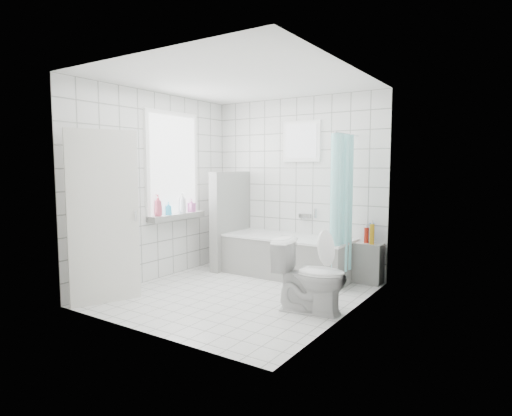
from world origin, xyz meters
The scene contains 19 objects.
ground centered at (0.00, 0.00, 0.00)m, with size 3.00×3.00×0.00m, color white.
ceiling centered at (0.00, 0.00, 2.60)m, with size 3.00×3.00×0.00m, color white.
wall_back centered at (0.00, 1.50, 1.30)m, with size 2.80×0.02×2.60m, color white.
wall_front centered at (0.00, -1.50, 1.30)m, with size 2.80×0.02×2.60m, color white.
wall_left centered at (-1.40, 0.00, 1.30)m, with size 0.02×3.00×2.60m, color white.
wall_right centered at (1.40, 0.00, 1.30)m, with size 0.02×3.00×2.60m, color white.
window_left centered at (-1.35, 0.30, 1.60)m, with size 0.01×0.90×1.40m, color white.
window_back centered at (0.10, 1.46, 1.95)m, with size 0.50×0.01×0.50m, color white.
window_sill centered at (-1.31, 0.30, 0.86)m, with size 0.18×1.02×0.08m, color white.
door centered at (-1.09, -1.11, 1.00)m, with size 0.04×0.80×2.00m, color silver.
bathtub centered at (0.08, 1.12, 0.29)m, with size 1.87×0.77×0.58m.
partition_wall centered at (-0.92, 1.07, 0.75)m, with size 0.15×0.85×1.50m, color white.
tiled_ledge centered at (1.17, 1.38, 0.28)m, with size 0.40×0.24×0.55m, color white.
toilet centered at (1.03, -0.09, 0.40)m, with size 0.45×0.78×0.80m, color white.
curtain_rod centered at (0.95, 1.10, 2.00)m, with size 0.02×0.02×0.80m, color silver.
shower_curtain centered at (0.95, 0.97, 1.10)m, with size 0.14×0.48×1.78m, color #54F9F1, non-canonical shape.
tub_faucet centered at (0.18, 1.46, 0.85)m, with size 0.18×0.06×0.06m, color silver.
sill_bottles centered at (-1.30, 0.23, 1.04)m, with size 0.14×0.80×0.30m.
ledge_bottles centered at (1.20, 1.37, 0.68)m, with size 0.16×0.16×0.27m.
Camera 1 is at (3.03, -4.22, 1.59)m, focal length 30.00 mm.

